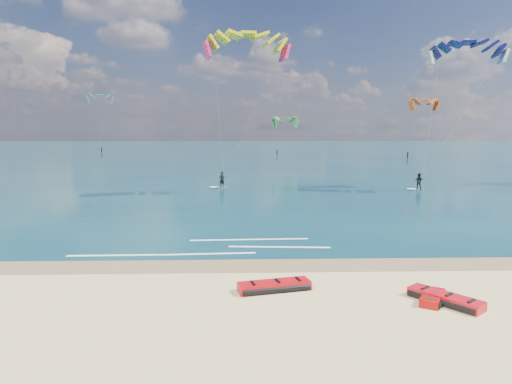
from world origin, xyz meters
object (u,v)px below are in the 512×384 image
(packed_kite_right, at_px, (432,302))
(packed_kite_left, at_px, (274,290))
(packed_kite_mid, at_px, (445,303))
(kitesurfer_main, at_px, (234,109))
(kitesurfer_far, at_px, (444,109))

(packed_kite_right, bearing_deg, packed_kite_left, 109.06)
(packed_kite_mid, relative_size, kitesurfer_main, 0.18)
(packed_kite_mid, height_order, kitesurfer_far, kitesurfer_far)
(packed_kite_mid, bearing_deg, kitesurfer_main, 157.03)
(kitesurfer_far, bearing_deg, kitesurfer_main, -157.65)
(packed_kite_left, xyz_separation_m, kitesurfer_main, (-2.24, 28.87, 8.64))
(packed_kite_mid, bearing_deg, packed_kite_right, -153.15)
(packed_kite_left, height_order, packed_kite_right, packed_kite_left)
(packed_kite_left, xyz_separation_m, kitesurfer_far, (19.50, 28.87, 8.70))
(packed_kite_right, distance_m, kitesurfer_far, 34.23)
(packed_kite_left, bearing_deg, packed_kite_mid, -27.20)
(packed_kite_right, bearing_deg, kitesurfer_main, 47.60)
(kitesurfer_far, bearing_deg, packed_kite_left, -101.69)
(packed_kite_left, height_order, kitesurfer_far, kitesurfer_far)
(packed_kite_right, bearing_deg, packed_kite_mid, -81.94)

